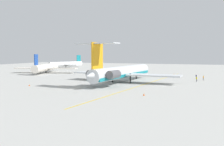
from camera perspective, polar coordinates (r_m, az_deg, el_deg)
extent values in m
plane|color=#ADADA8|center=(79.51, 11.00, -2.78)|extent=(311.84, 311.84, 0.00)
cylinder|color=silver|center=(86.91, 2.47, 0.21)|extent=(39.31, 8.88, 4.17)
cone|color=silver|center=(104.88, 7.03, 0.92)|extent=(4.80, 4.50, 4.00)
cone|color=silver|center=(69.76, -4.41, -0.54)|extent=(6.47, 4.26, 3.54)
cube|color=teal|center=(86.98, 2.46, -0.40)|extent=(38.46, 8.86, 0.92)
cube|color=silver|center=(92.81, -3.33, 0.03)|extent=(10.25, 18.39, 0.42)
cube|color=silver|center=(83.78, 9.40, -0.51)|extent=(6.81, 17.48, 0.42)
cylinder|color=#515156|center=(76.68, -4.11, -0.13)|extent=(5.47, 3.03, 2.42)
cube|color=silver|center=(76.30, -3.65, -0.15)|extent=(3.27, 1.70, 0.50)
cylinder|color=#515156|center=(73.37, 0.34, -0.33)|extent=(5.47, 3.03, 2.42)
cube|color=silver|center=(73.70, -0.16, -0.31)|extent=(3.27, 1.70, 0.50)
cube|color=orange|center=(71.71, -3.32, 3.92)|extent=(5.66, 1.10, 7.38)
cube|color=silver|center=(73.18, -5.77, 6.58)|extent=(4.62, 6.51, 0.29)
cube|color=silver|center=(69.72, -1.15, 6.70)|extent=(4.62, 6.51, 0.29)
cylinder|color=black|center=(97.96, 5.45, -0.43)|extent=(0.46, 0.46, 3.16)
cylinder|color=black|center=(87.39, 0.12, -1.01)|extent=(0.46, 0.46, 3.16)
cylinder|color=black|center=(84.52, 4.13, -1.21)|extent=(0.46, 0.46, 3.16)
cylinder|color=silver|center=(131.26, -14.57, 1.21)|extent=(29.71, 11.66, 3.57)
cone|color=silver|center=(145.42, -12.62, 1.55)|extent=(3.74, 4.07, 3.39)
cube|color=silver|center=(134.38, -18.03, 1.05)|extent=(8.75, 14.54, 0.43)
cube|color=silver|center=(128.69, -10.95, 1.05)|extent=(8.75, 14.54, 0.43)
cube|color=#19429E|center=(119.23, -16.63, 2.88)|extent=(3.84, 1.42, 4.87)
cylinder|color=black|center=(131.36, -14.56, 0.53)|extent=(0.43, 0.43, 2.40)
cylinder|color=white|center=(177.03, -10.27, 2.00)|extent=(26.10, 12.88, 3.21)
cone|color=white|center=(169.25, -13.88, 1.83)|extent=(3.56, 3.80, 3.04)
cube|color=white|center=(170.97, -8.70, 1.83)|extent=(8.85, 13.09, 0.38)
cube|color=white|center=(183.24, -11.73, 1.96)|extent=(8.85, 13.09, 0.38)
cube|color=teal|center=(184.01, -7.47, 3.31)|extent=(3.37, 1.59, 4.37)
cylinder|color=black|center=(177.09, -10.26, 1.55)|extent=(0.38, 0.38, 2.16)
cylinder|color=black|center=(104.62, 13.71, -0.86)|extent=(0.11, 0.11, 0.87)
cylinder|color=black|center=(104.77, 13.69, -0.85)|extent=(0.11, 0.11, 0.87)
cylinder|color=orange|center=(104.62, 13.71, -0.43)|extent=(0.29, 0.29, 0.69)
sphere|color=#DBB28E|center=(104.59, 13.71, -0.17)|extent=(0.27, 0.27, 0.27)
cylinder|color=orange|center=(104.43, 13.73, -0.42)|extent=(0.08, 0.08, 0.58)
cylinder|color=orange|center=(104.81, 13.69, -0.40)|extent=(0.08, 0.08, 0.58)
cylinder|color=black|center=(93.45, 18.38, -1.58)|extent=(0.11, 0.11, 0.87)
cylinder|color=black|center=(93.39, 18.46, -1.59)|extent=(0.11, 0.11, 0.87)
cylinder|color=yellow|center=(93.34, 18.43, -1.11)|extent=(0.29, 0.29, 0.69)
sphere|color=#DBB28E|center=(93.30, 18.44, -0.82)|extent=(0.27, 0.27, 0.27)
cylinder|color=yellow|center=(93.42, 18.33, -1.08)|extent=(0.08, 0.08, 0.59)
cylinder|color=yellow|center=(93.26, 18.54, -1.10)|extent=(0.08, 0.08, 0.59)
cylinder|color=black|center=(98.27, 19.78, -1.34)|extent=(0.11, 0.11, 0.86)
cylinder|color=black|center=(98.13, 19.75, -1.34)|extent=(0.11, 0.11, 0.86)
cylinder|color=orange|center=(98.13, 19.78, -0.89)|extent=(0.29, 0.29, 0.68)
sphere|color=#8C6647|center=(98.08, 19.78, -0.62)|extent=(0.27, 0.27, 0.27)
cylinder|color=orange|center=(98.30, 19.82, -0.86)|extent=(0.08, 0.08, 0.58)
cylinder|color=orange|center=(97.95, 19.73, -0.88)|extent=(0.08, 0.08, 0.58)
cylinder|color=black|center=(103.86, 18.29, -1.00)|extent=(0.10, 0.10, 0.83)
cylinder|color=black|center=(103.81, 18.36, -1.01)|extent=(0.10, 0.10, 0.83)
cylinder|color=#191E4C|center=(103.77, 18.33, -0.60)|extent=(0.28, 0.28, 0.66)
sphere|color=#DBB28E|center=(103.73, 18.34, -0.34)|extent=(0.26, 0.26, 0.26)
cylinder|color=#191E4C|center=(103.82, 18.24, -0.57)|extent=(0.08, 0.08, 0.56)
cylinder|color=#191E4C|center=(103.70, 18.43, -0.58)|extent=(0.08, 0.08, 0.56)
cone|color=#EA590F|center=(60.19, 7.16, -4.80)|extent=(0.40, 0.40, 0.55)
cone|color=#EA590F|center=(81.10, -18.01, -2.58)|extent=(0.40, 0.40, 0.55)
cube|color=gold|center=(84.93, 8.04, -2.28)|extent=(87.67, 10.49, 0.01)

